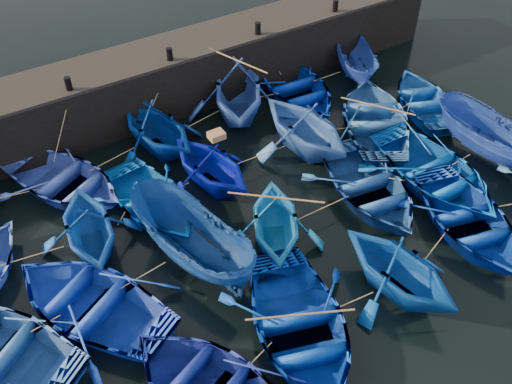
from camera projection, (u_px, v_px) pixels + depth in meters
ground at (309, 267)px, 17.99m from camera, size 120.00×120.00×0.00m
quay_wall at (164, 80)px, 23.64m from camera, size 26.00×2.50×2.50m
quay_top at (161, 51)px, 22.75m from camera, size 26.00×2.50×0.12m
bollard_1 at (68, 84)px, 20.46m from camera, size 0.24×0.24×0.50m
bollard_2 at (170, 54)px, 21.97m from camera, size 0.24×0.24×0.50m
bollard_3 at (258, 28)px, 23.49m from camera, size 0.24×0.24×0.50m
bollard_4 at (335, 6)px, 25.01m from camera, size 0.24×0.24×0.50m
boat_1 at (64, 181)px, 20.18m from camera, size 5.50×6.06×1.03m
boat_2 at (156, 128)px, 21.50m from camera, size 4.38×4.81×2.18m
boat_3 at (238, 89)px, 23.07m from camera, size 6.03×6.29×2.56m
boat_4 at (296, 88)px, 24.50m from camera, size 4.04×5.38×1.06m
boat_5 at (356, 62)px, 25.57m from camera, size 3.13×4.32×1.57m
boat_7 at (89, 226)px, 17.93m from camera, size 3.78×4.23×2.00m
boat_8 at (152, 201)px, 19.50m from camera, size 3.78×4.92×0.95m
boat_9 at (211, 164)px, 20.07m from camera, size 4.09×4.50×2.05m
boat_10 at (305, 125)px, 21.47m from camera, size 4.31×4.85×2.34m
boat_11 at (375, 119)px, 22.77m from camera, size 6.33×6.86×1.16m
boat_12 at (424, 100)px, 23.97m from camera, size 4.56×5.28×0.92m
boat_14 at (91, 301)px, 16.37m from camera, size 5.95×6.53×1.11m
boat_15 at (191, 241)px, 17.47m from camera, size 3.16×5.43×1.97m
boat_16 at (275, 221)px, 18.11m from camera, size 4.63×4.84×1.97m
boat_17 at (369, 187)px, 19.91m from camera, size 4.35×5.57×1.05m
boat_18 at (435, 173)px, 20.41m from camera, size 4.05×5.62×1.16m
boat_19 at (490, 139)px, 21.27m from camera, size 2.74×5.08×1.86m
boat_22 at (299, 327)px, 15.73m from camera, size 5.27×6.31×1.12m
boat_23 at (400, 269)px, 16.60m from camera, size 4.13×4.58×2.12m
boat_24 at (468, 219)px, 18.79m from camera, size 4.81×5.86×1.06m
wooden_crate at (216, 135)px, 19.39m from camera, size 0.54×0.44×0.24m
mooring_ropes at (228, 161)px, 20.42m from camera, size 17.25×11.84×2.10m
loose_oars at (299, 155)px, 19.31m from camera, size 10.37×12.28×1.50m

